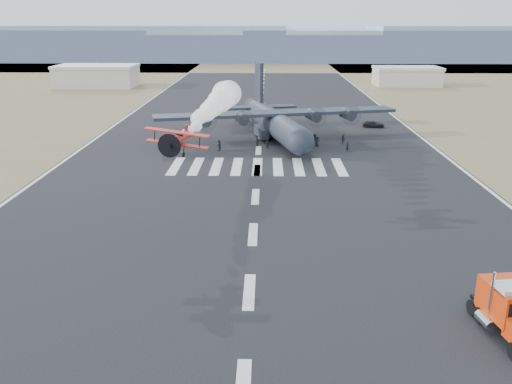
{
  "coord_description": "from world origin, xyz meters",
  "views": [
    {
      "loc": [
        1.29,
        -26.57,
        20.8
      ],
      "look_at": [
        0.28,
        25.45,
        4.0
      ],
      "focal_mm": 38.0,
      "sensor_mm": 36.0,
      "label": 1
    }
  ],
  "objects_px": {
    "crew_c": "(343,139)",
    "crew_e": "(317,141)",
    "crew_d": "(257,141)",
    "semi_truck": "(512,310)",
    "transport_aircraft": "(274,120)",
    "crew_g": "(257,143)",
    "crew_b": "(219,146)",
    "crew_h": "(268,144)",
    "hangar_right": "(407,76)",
    "crew_a": "(347,147)",
    "aerobatic_biplane": "(178,140)",
    "hangar_left": "(97,76)",
    "crew_f": "(315,139)",
    "support_vehicle": "(373,124)"
  },
  "relations": [
    {
      "from": "crew_g",
      "to": "crew_h",
      "type": "relative_size",
      "value": 1.01
    },
    {
      "from": "crew_d",
      "to": "transport_aircraft",
      "type": "bearing_deg",
      "value": 178.42
    },
    {
      "from": "hangar_right",
      "to": "crew_h",
      "type": "bearing_deg",
      "value": -116.72
    },
    {
      "from": "transport_aircraft",
      "to": "crew_g",
      "type": "bearing_deg",
      "value": -124.08
    },
    {
      "from": "crew_c",
      "to": "crew_a",
      "type": "bearing_deg",
      "value": -54.87
    },
    {
      "from": "hangar_left",
      "to": "semi_truck",
      "type": "bearing_deg",
      "value": -63.22
    },
    {
      "from": "transport_aircraft",
      "to": "crew_g",
      "type": "height_order",
      "value": "transport_aircraft"
    },
    {
      "from": "transport_aircraft",
      "to": "crew_h",
      "type": "distance_m",
      "value": 8.8
    },
    {
      "from": "crew_d",
      "to": "crew_g",
      "type": "height_order",
      "value": "crew_d"
    },
    {
      "from": "support_vehicle",
      "to": "crew_a",
      "type": "relative_size",
      "value": 2.72
    },
    {
      "from": "hangar_right",
      "to": "crew_c",
      "type": "xyz_separation_m",
      "value": [
        -31.48,
        -84.46,
        -2.19
      ]
    },
    {
      "from": "hangar_left",
      "to": "crew_d",
      "type": "relative_size",
      "value": 14.3
    },
    {
      "from": "support_vehicle",
      "to": "crew_b",
      "type": "height_order",
      "value": "crew_b"
    },
    {
      "from": "hangar_left",
      "to": "semi_truck",
      "type": "height_order",
      "value": "hangar_left"
    },
    {
      "from": "hangar_left",
      "to": "aerobatic_biplane",
      "type": "bearing_deg",
      "value": -69.58
    },
    {
      "from": "crew_b",
      "to": "crew_g",
      "type": "distance_m",
      "value": 6.73
    },
    {
      "from": "hangar_left",
      "to": "crew_d",
      "type": "distance_m",
      "value": 96.64
    },
    {
      "from": "crew_c",
      "to": "crew_g",
      "type": "xyz_separation_m",
      "value": [
        -14.75,
        -3.33,
        -0.02
      ]
    },
    {
      "from": "semi_truck",
      "to": "crew_g",
      "type": "xyz_separation_m",
      "value": [
        -18.28,
        56.02,
        -1.09
      ]
    },
    {
      "from": "semi_truck",
      "to": "crew_h",
      "type": "height_order",
      "value": "semi_truck"
    },
    {
      "from": "hangar_left",
      "to": "crew_g",
      "type": "relative_size",
      "value": 15.35
    },
    {
      "from": "aerobatic_biplane",
      "to": "crew_h",
      "type": "bearing_deg",
      "value": 80.91
    },
    {
      "from": "transport_aircraft",
      "to": "crew_h",
      "type": "relative_size",
      "value": 27.04
    },
    {
      "from": "semi_truck",
      "to": "crew_d",
      "type": "distance_m",
      "value": 60.1
    },
    {
      "from": "crew_d",
      "to": "crew_f",
      "type": "relative_size",
      "value": 0.98
    },
    {
      "from": "support_vehicle",
      "to": "crew_e",
      "type": "relative_size",
      "value": 2.57
    },
    {
      "from": "crew_c",
      "to": "crew_h",
      "type": "distance_m",
      "value": 13.6
    },
    {
      "from": "hangar_left",
      "to": "crew_d",
      "type": "height_order",
      "value": "hangar_left"
    },
    {
      "from": "transport_aircraft",
      "to": "crew_b",
      "type": "bearing_deg",
      "value": -145.45
    },
    {
      "from": "crew_c",
      "to": "hangar_right",
      "type": "bearing_deg",
      "value": 105.12
    },
    {
      "from": "crew_h",
      "to": "semi_truck",
      "type": "bearing_deg",
      "value": 156.38
    },
    {
      "from": "crew_c",
      "to": "crew_e",
      "type": "xyz_separation_m",
      "value": [
        -4.62,
        -2.24,
        0.02
      ]
    },
    {
      "from": "crew_h",
      "to": "support_vehicle",
      "type": "bearing_deg",
      "value": -88.58
    },
    {
      "from": "crew_a",
      "to": "crew_d",
      "type": "height_order",
      "value": "crew_d"
    },
    {
      "from": "crew_f",
      "to": "semi_truck",
      "type": "bearing_deg",
      "value": 127.42
    },
    {
      "from": "semi_truck",
      "to": "crew_a",
      "type": "bearing_deg",
      "value": 86.67
    },
    {
      "from": "crew_a",
      "to": "crew_h",
      "type": "distance_m",
      "value": 13.13
    },
    {
      "from": "aerobatic_biplane",
      "to": "crew_h",
      "type": "relative_size",
      "value": 4.06
    },
    {
      "from": "hangar_right",
      "to": "crew_h",
      "type": "distance_m",
      "value": 98.98
    },
    {
      "from": "crew_e",
      "to": "crew_h",
      "type": "xyz_separation_m",
      "value": [
        -8.39,
        -1.68,
        -0.04
      ]
    },
    {
      "from": "crew_b",
      "to": "crew_h",
      "type": "relative_size",
      "value": 1.11
    },
    {
      "from": "crew_a",
      "to": "crew_b",
      "type": "xyz_separation_m",
      "value": [
        -20.96,
        0.14,
        0.09
      ]
    },
    {
      "from": "support_vehicle",
      "to": "crew_c",
      "type": "relative_size",
      "value": 2.63
    },
    {
      "from": "hangar_right",
      "to": "crew_e",
      "type": "xyz_separation_m",
      "value": [
        -36.1,
        -86.71,
        -2.17
      ]
    },
    {
      "from": "crew_d",
      "to": "semi_truck",
      "type": "bearing_deg",
      "value": 39.95
    },
    {
      "from": "semi_truck",
      "to": "crew_b",
      "type": "relative_size",
      "value": 4.93
    },
    {
      "from": "crew_c",
      "to": "crew_b",
      "type": "bearing_deg",
      "value": -128.94
    },
    {
      "from": "hangar_right",
      "to": "semi_truck",
      "type": "relative_size",
      "value": 2.35
    },
    {
      "from": "transport_aircraft",
      "to": "crew_d",
      "type": "bearing_deg",
      "value": -127.66
    },
    {
      "from": "aerobatic_biplane",
      "to": "crew_f",
      "type": "distance_m",
      "value": 44.44
    }
  ]
}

